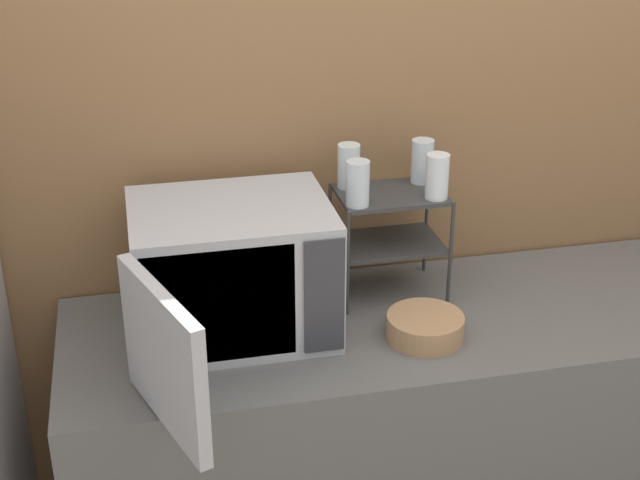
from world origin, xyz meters
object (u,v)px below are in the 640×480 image
at_px(microwave, 229,273).
at_px(dish_rack, 390,221).
at_px(glass_front_left, 358,183).
at_px(glass_front_right, 437,176).
at_px(glass_back_right, 422,161).
at_px(bowl, 425,327).
at_px(glass_back_left, 349,166).

height_order(microwave, dish_rack, microwave).
xyz_separation_m(microwave, glass_front_left, (0.34, 0.06, 0.19)).
distance_m(glass_front_left, glass_front_right, 0.21).
bearing_deg(glass_front_right, glass_back_right, 90.21).
bearing_deg(glass_front_left, bowl, -57.02).
bearing_deg(bowl, microwave, 163.62).
height_order(glass_front_left, glass_front_right, same).
bearing_deg(microwave, dish_rack, 15.15).
bearing_deg(glass_front_right, dish_rack, 150.46).
bearing_deg(glass_front_left, dish_rack, 30.04).
bearing_deg(glass_front_right, glass_front_left, -179.27).
xyz_separation_m(microwave, bowl, (0.47, -0.14, -0.14)).
bearing_deg(dish_rack, microwave, -164.85).
height_order(dish_rack, glass_back_right, glass_back_right).
distance_m(microwave, dish_rack, 0.47).
bearing_deg(glass_back_right, microwave, -162.02).
height_order(glass_front_right, bowl, glass_front_right).
xyz_separation_m(microwave, glass_front_right, (0.56, 0.06, 0.19)).
distance_m(microwave, glass_back_left, 0.44).
bearing_deg(glass_back_right, glass_back_left, 178.01).
bearing_deg(glass_front_right, microwave, -173.60).
relative_size(glass_back_left, bowl, 0.61).
height_order(dish_rack, glass_front_right, glass_front_right).
relative_size(glass_front_right, glass_back_left, 1.00).
distance_m(dish_rack, bowl, 0.32).
bearing_deg(dish_rack, glass_front_left, -149.96).
distance_m(dish_rack, glass_back_right, 0.19).
height_order(dish_rack, bowl, dish_rack).
height_order(glass_front_left, bowl, glass_front_left).
xyz_separation_m(dish_rack, glass_front_left, (-0.11, -0.06, 0.14)).
distance_m(microwave, glass_front_left, 0.40).
height_order(microwave, bowl, microwave).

